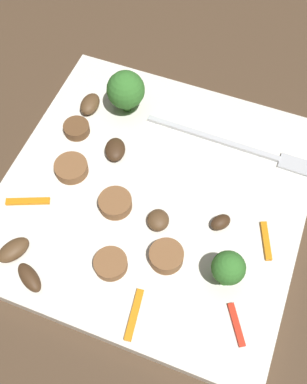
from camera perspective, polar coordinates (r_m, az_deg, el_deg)
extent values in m
plane|color=#4C3826|center=(0.47, 0.00, -0.89)|extent=(1.40, 1.40, 0.00)
cube|color=white|center=(0.46, 0.00, -0.45)|extent=(0.29, 0.29, 0.01)
cube|color=silver|center=(0.49, 7.23, 6.60)|extent=(0.15, 0.01, 0.00)
cube|color=silver|center=(0.49, 17.17, 3.17)|extent=(0.04, 0.02, 0.00)
cylinder|color=#408630|center=(0.51, -3.33, 10.90)|extent=(0.01, 0.01, 0.02)
sphere|color=#387A2D|center=(0.50, -3.45, 12.45)|extent=(0.04, 0.04, 0.04)
cylinder|color=#408630|center=(0.41, 8.85, -10.13)|extent=(0.01, 0.01, 0.02)
sphere|color=#387A2D|center=(0.40, 9.22, -9.20)|extent=(0.03, 0.03, 0.03)
cylinder|color=brown|center=(0.42, 1.59, -7.92)|extent=(0.04, 0.04, 0.01)
cylinder|color=brown|center=(0.47, -10.09, 2.92)|extent=(0.04, 0.04, 0.01)
cylinder|color=brown|center=(0.44, -4.73, -1.37)|extent=(0.04, 0.04, 0.01)
cylinder|color=brown|center=(0.42, -5.30, -8.79)|extent=(0.04, 0.04, 0.01)
cylinder|color=brown|center=(0.50, -9.45, 7.71)|extent=(0.04, 0.04, 0.01)
ellipsoid|color=brown|center=(0.44, -16.88, -6.84)|extent=(0.03, 0.04, 0.01)
ellipsoid|color=#422B19|center=(0.48, -4.75, 5.25)|extent=(0.03, 0.03, 0.01)
ellipsoid|color=brown|center=(0.43, 0.57, -3.48)|extent=(0.03, 0.03, 0.01)
ellipsoid|color=#422B19|center=(0.44, 8.26, -3.70)|extent=(0.02, 0.02, 0.01)
ellipsoid|color=#4C331E|center=(0.43, -15.04, -10.14)|extent=(0.03, 0.03, 0.01)
ellipsoid|color=brown|center=(0.52, -7.83, 10.68)|extent=(0.02, 0.03, 0.01)
cube|color=orange|center=(0.47, -15.22, -1.11)|extent=(0.04, 0.02, 0.00)
cube|color=orange|center=(0.41, -2.39, -14.85)|extent=(0.01, 0.05, 0.00)
cube|color=red|center=(0.41, 10.17, -15.78)|extent=(0.02, 0.03, 0.00)
cube|color=orange|center=(0.44, 13.69, -5.86)|extent=(0.02, 0.04, 0.00)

